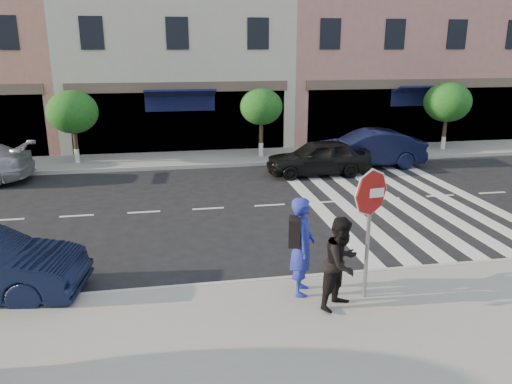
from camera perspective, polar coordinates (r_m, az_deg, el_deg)
The scene contains 13 objects.
ground at distance 12.20m, azimuth -3.85°, elevation -7.74°, with size 120.00×120.00×0.00m, color black.
sidewalk_near at distance 8.89m, azimuth -0.99°, elevation -17.10°, with size 60.00×4.50×0.15m, color gray.
sidewalk_far at distance 22.64m, azimuth -7.02°, elevation 3.77°, with size 60.00×3.00×0.15m, color gray.
building_centre at distance 28.08m, azimuth -9.26°, elevation 17.27°, with size 11.00×9.00×11.00m, color beige.
building_east_mid at distance 30.83m, azimuth 14.87°, elevation 18.72°, with size 13.00×9.00×13.00m, color tan.
street_tree_wb at distance 22.36m, azimuth -20.23°, elevation 8.55°, with size 2.10×2.10×3.06m.
street_tree_c at distance 22.42m, azimuth 0.59°, elevation 9.69°, with size 1.90×1.90×3.04m.
street_tree_ea at distance 25.66m, azimuth 21.04°, elevation 9.55°, with size 2.20×2.20×3.19m.
stop_sign at distance 9.69m, azimuth 12.94°, elevation -1.57°, with size 0.93×0.14×2.64m.
photographer at distance 9.99m, azimuth 5.31°, elevation -6.17°, with size 0.74×0.48×2.02m, color #212A99.
walker at distance 9.60m, azimuth 9.77°, elevation -8.00°, with size 0.88×0.68×1.81m, color black.
car_far_mid at distance 20.03m, azimuth 7.10°, elevation 3.95°, with size 1.66×4.12×1.40m, color black.
car_far_right at distance 21.78m, azimuth 12.60°, elevation 4.89°, with size 1.65×4.72×1.55m, color black.
Camera 1 is at (-1.17, -11.07, 4.98)m, focal length 35.00 mm.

